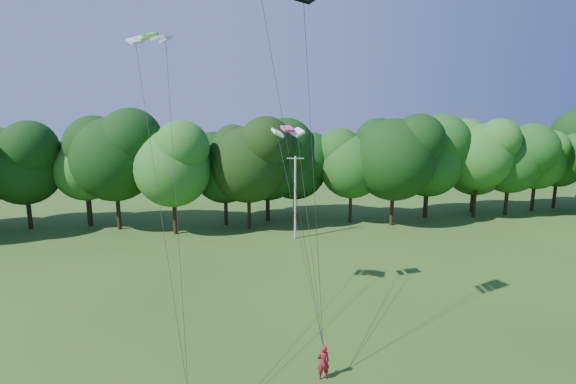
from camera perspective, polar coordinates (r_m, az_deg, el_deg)
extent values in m
cylinder|color=#AAABA3|center=(44.45, 0.92, -0.78)|extent=(0.21, 0.21, 8.34)
cube|color=#AAABA3|center=(43.80, 0.93, 4.29)|extent=(1.65, 0.41, 0.08)
imported|color=maroon|center=(23.73, 4.48, -20.72)|extent=(0.69, 0.48, 1.80)
cube|color=#31E722|center=(26.80, -17.10, 18.55)|extent=(2.55, 1.90, 0.41)
cube|color=#DF3D8D|center=(28.54, -0.06, 8.04)|extent=(2.15, 1.35, 0.38)
cylinder|color=#312413|center=(48.66, -4.96, -2.09)|extent=(0.43, 0.43, 4.47)
ellipsoid|color=black|center=(47.65, -5.08, 4.82)|extent=(8.94, 8.94, 9.75)
cylinder|color=#332314|center=(60.10, 22.40, -0.47)|extent=(0.52, 0.52, 4.20)
ellipsoid|color=#1F5519|center=(59.30, 22.80, 4.77)|extent=(8.39, 8.39, 9.15)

